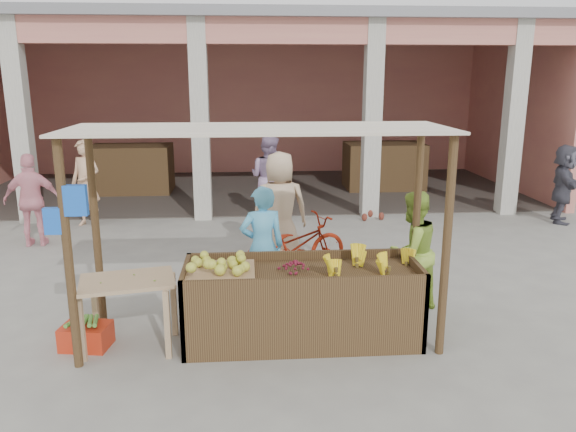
{
  "coord_description": "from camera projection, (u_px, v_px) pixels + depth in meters",
  "views": [
    {
      "loc": [
        -0.09,
        -5.83,
        2.91
      ],
      "look_at": [
        0.44,
        1.2,
        1.14
      ],
      "focal_mm": 35.0,
      "sensor_mm": 36.0,
      "label": 1
    }
  ],
  "objects": [
    {
      "name": "ground",
      "position": [
        257.0,
        340.0,
        6.35
      ],
      "size": [
        60.0,
        60.0,
        0.0
      ],
      "primitive_type": "plane",
      "color": "slate",
      "rests_on": "ground"
    },
    {
      "name": "market_building",
      "position": [
        251.0,
        84.0,
        14.33
      ],
      "size": [
        14.4,
        6.4,
        4.2
      ],
      "color": "tan",
      "rests_on": "ground"
    },
    {
      "name": "fruit_stall",
      "position": [
        302.0,
        306.0,
        6.29
      ],
      "size": [
        2.6,
        0.95,
        0.8
      ],
      "primitive_type": "cube",
      "color": "brown",
      "rests_on": "ground"
    },
    {
      "name": "stall_awning",
      "position": [
        253.0,
        166.0,
        5.93
      ],
      "size": [
        4.09,
        1.35,
        2.39
      ],
      "color": "brown",
      "rests_on": "ground"
    },
    {
      "name": "banana_heap",
      "position": [
        369.0,
        263.0,
        6.22
      ],
      "size": [
        0.99,
        0.54,
        0.18
      ],
      "primitive_type": null,
      "color": "yellow",
      "rests_on": "fruit_stall"
    },
    {
      "name": "melon_tray",
      "position": [
        220.0,
        267.0,
        6.09
      ],
      "size": [
        0.75,
        0.65,
        0.2
      ],
      "color": "#9E7851",
      "rests_on": "fruit_stall"
    },
    {
      "name": "berry_heap",
      "position": [
        295.0,
        266.0,
        6.2
      ],
      "size": [
        0.39,
        0.32,
        0.12
      ],
      "primitive_type": "ellipsoid",
      "color": "maroon",
      "rests_on": "fruit_stall"
    },
    {
      "name": "side_table",
      "position": [
        128.0,
        291.0,
        6.03
      ],
      "size": [
        1.1,
        0.84,
        0.79
      ],
      "rotation": [
        0.0,
        0.0,
        0.21
      ],
      "color": "tan",
      "rests_on": "ground"
    },
    {
      "name": "papaya_pile",
      "position": [
        126.0,
        270.0,
        5.97
      ],
      "size": [
        0.71,
        0.4,
        0.2
      ],
      "primitive_type": null,
      "color": "#519430",
      "rests_on": "side_table"
    },
    {
      "name": "red_crate",
      "position": [
        86.0,
        336.0,
        6.16
      ],
      "size": [
        0.56,
        0.44,
        0.26
      ],
      "primitive_type": "cube",
      "rotation": [
        0.0,
        0.0,
        -0.16
      ],
      "color": "red",
      "rests_on": "ground"
    },
    {
      "name": "plantain_bundle",
      "position": [
        85.0,
        322.0,
        6.11
      ],
      "size": [
        0.39,
        0.27,
        0.08
      ],
      "primitive_type": null,
      "color": "#508C33",
      "rests_on": "red_crate"
    },
    {
      "name": "produce_sacks",
      "position": [
        372.0,
        205.0,
        11.59
      ],
      "size": [
        0.82,
        0.77,
        0.62
      ],
      "color": "maroon",
      "rests_on": "ground"
    },
    {
      "name": "vendor_blue",
      "position": [
        262.0,
        243.0,
        7.13
      ],
      "size": [
        0.7,
        0.56,
        1.69
      ],
      "primitive_type": "imported",
      "rotation": [
        0.0,
        0.0,
        3.31
      ],
      "color": "#55BAEC",
      "rests_on": "ground"
    },
    {
      "name": "vendor_green",
      "position": [
        412.0,
        248.0,
        7.02
      ],
      "size": [
        0.9,
        0.75,
        1.62
      ],
      "primitive_type": "imported",
      "rotation": [
        0.0,
        0.0,
        3.6
      ],
      "color": "#8DB137",
      "rests_on": "ground"
    },
    {
      "name": "motorcycle",
      "position": [
        295.0,
        245.0,
        8.35
      ],
      "size": [
        1.26,
        1.86,
        0.92
      ],
      "primitive_type": "imported",
      "rotation": [
        0.0,
        0.0,
        1.98
      ],
      "color": "#98200C",
      "rests_on": "ground"
    },
    {
      "name": "shopper_b",
      "position": [
        32.0,
        197.0,
        9.68
      ],
      "size": [
        1.06,
        0.62,
        1.73
      ],
      "primitive_type": "imported",
      "rotation": [
        0.0,
        0.0,
        3.22
      ],
      "color": "pink",
      "rests_on": "ground"
    },
    {
      "name": "shopper_c",
      "position": [
        280.0,
        203.0,
        8.71
      ],
      "size": [
        1.0,
        0.7,
        1.98
      ],
      "primitive_type": "imported",
      "rotation": [
        0.0,
        0.0,
        3.22
      ],
      "color": "tan",
      "rests_on": "ground"
    },
    {
      "name": "shopper_d",
      "position": [
        564.0,
        182.0,
        11.26
      ],
      "size": [
        1.17,
        1.67,
        1.67
      ],
      "primitive_type": "imported",
      "rotation": [
        0.0,
        0.0,
        1.18
      ],
      "color": "#454450",
      "rests_on": "ground"
    },
    {
      "name": "shopper_e",
      "position": [
        86.0,
        182.0,
        10.98
      ],
      "size": [
        0.8,
        0.71,
        1.78
      ],
      "primitive_type": "imported",
      "rotation": [
        0.0,
        0.0,
        -0.37
      ],
      "color": "tan",
      "rests_on": "ground"
    },
    {
      "name": "shopper_f",
      "position": [
        269.0,
        173.0,
        11.58
      ],
      "size": [
        1.06,
        0.96,
        1.89
      ],
      "primitive_type": "imported",
      "rotation": [
        0.0,
        0.0,
        2.54
      ],
      "color": "#9E81A8",
      "rests_on": "ground"
    }
  ]
}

